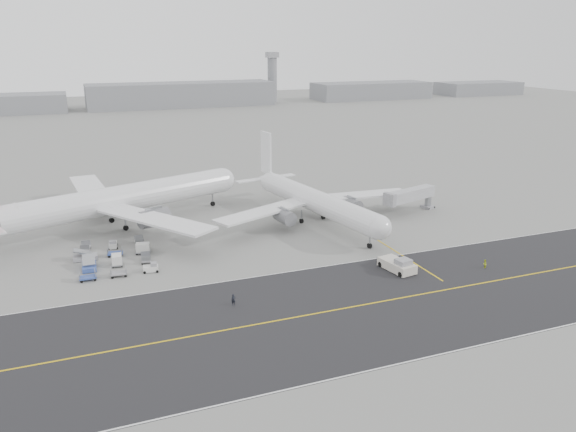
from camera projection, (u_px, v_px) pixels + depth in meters
name	position (u px, v px, depth m)	size (l,w,h in m)	color
ground	(242.00, 274.00, 95.20)	(700.00, 700.00, 0.00)	gray
taxiway	(311.00, 314.00, 80.92)	(220.00, 59.00, 0.03)	#272729
horizon_buildings	(166.00, 107.00, 337.04)	(520.00, 28.00, 28.00)	gray
control_tower	(272.00, 76.00, 360.74)	(7.00, 7.00, 31.25)	gray
airliner_a	(118.00, 200.00, 117.91)	(56.73, 55.72, 20.43)	silver
airliner_b	(313.00, 200.00, 121.35)	(47.61, 48.52, 16.86)	silver
pushback_tug	(398.00, 265.00, 96.09)	(4.34, 9.03, 2.54)	beige
jet_bridge	(410.00, 196.00, 127.60)	(15.44, 7.13, 5.80)	gray
gse_cluster	(117.00, 261.00, 100.66)	(18.03, 22.21, 2.09)	#A09FA5
stray_dolly	(371.00, 231.00, 116.29)	(1.66, 2.70, 1.66)	silver
ground_crew_a	(233.00, 300.00, 83.51)	(0.66, 0.43, 1.80)	black
ground_crew_b	(485.00, 264.00, 97.33)	(0.76, 0.59, 1.56)	#AEC016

